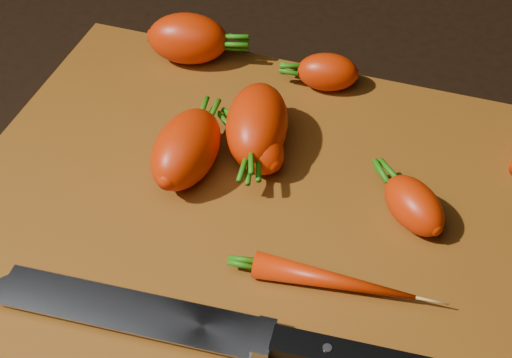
% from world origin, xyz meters
% --- Properties ---
extents(ground, '(2.00, 2.00, 0.01)m').
position_xyz_m(ground, '(0.00, 0.00, -0.01)').
color(ground, black).
extents(cutting_board, '(0.50, 0.40, 0.01)m').
position_xyz_m(cutting_board, '(0.00, 0.00, 0.01)').
color(cutting_board, brown).
rests_on(cutting_board, ground).
extents(carrot_0, '(0.09, 0.07, 0.05)m').
position_xyz_m(carrot_0, '(-0.13, 0.17, 0.04)').
color(carrot_0, red).
rests_on(carrot_0, cutting_board).
extents(carrot_1, '(0.08, 0.07, 0.04)m').
position_xyz_m(carrot_1, '(-0.01, 0.04, 0.03)').
color(carrot_1, red).
rests_on(carrot_1, cutting_board).
extents(carrot_2, '(0.07, 0.11, 0.06)m').
position_xyz_m(carrot_2, '(-0.02, 0.07, 0.04)').
color(carrot_2, red).
rests_on(carrot_2, cutting_board).
extents(carrot_3, '(0.06, 0.09, 0.05)m').
position_xyz_m(carrot_3, '(-0.07, 0.02, 0.04)').
color(carrot_3, red).
rests_on(carrot_3, cutting_board).
extents(carrot_4, '(0.07, 0.05, 0.04)m').
position_xyz_m(carrot_4, '(0.02, 0.17, 0.03)').
color(carrot_4, red).
rests_on(carrot_4, cutting_board).
extents(carrot_5, '(0.07, 0.07, 0.04)m').
position_xyz_m(carrot_5, '(0.13, 0.02, 0.03)').
color(carrot_5, red).
rests_on(carrot_5, cutting_board).
extents(carrot_7, '(0.12, 0.03, 0.02)m').
position_xyz_m(carrot_7, '(0.09, -0.07, 0.02)').
color(carrot_7, red).
rests_on(carrot_7, cutting_board).
extents(knife, '(0.32, 0.05, 0.02)m').
position_xyz_m(knife, '(-0.03, -0.14, 0.02)').
color(knife, gray).
rests_on(knife, cutting_board).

